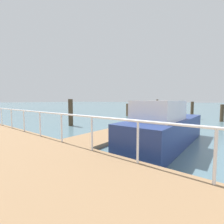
% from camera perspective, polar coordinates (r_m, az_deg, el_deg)
% --- Properties ---
extents(ground_plane, '(300.00, 300.00, 0.00)m').
position_cam_1_polar(ground_plane, '(19.10, -32.23, -2.19)').
color(ground_plane, slate).
extents(floating_dock, '(14.24, 2.00, 0.18)m').
position_cam_1_polar(floating_dock, '(11.44, 10.87, -5.09)').
color(floating_dock, '#93704C').
rests_on(floating_dock, ground_plane).
extents(boardwalk_railing, '(0.06, 28.54, 1.08)m').
position_cam_1_polar(boardwalk_railing, '(7.34, -25.19, -1.67)').
color(boardwalk_railing, white).
rests_on(boardwalk_railing, boardwalk).
extents(dock_piling_0, '(0.31, 0.31, 1.58)m').
position_cam_1_polar(dock_piling_0, '(17.32, 35.64, -0.31)').
color(dock_piling_0, '#473826').
rests_on(dock_piling_0, ground_plane).
extents(dock_piling_1, '(0.31, 0.31, 1.53)m').
position_cam_1_polar(dock_piling_1, '(19.61, 5.67, 0.85)').
color(dock_piling_1, brown).
rests_on(dock_piling_1, ground_plane).
extents(dock_piling_2, '(0.35, 0.35, 2.05)m').
position_cam_1_polar(dock_piling_2, '(12.20, -15.10, -0.16)').
color(dock_piling_2, '#473826').
rests_on(dock_piling_2, ground_plane).
extents(dock_piling_3, '(0.28, 0.28, 2.07)m').
position_cam_1_polar(dock_piling_3, '(21.32, 16.42, 1.71)').
color(dock_piling_3, brown).
rests_on(dock_piling_3, ground_plane).
extents(dock_piling_4, '(0.30, 0.30, 1.82)m').
position_cam_1_polar(dock_piling_4, '(18.43, 27.57, 0.61)').
color(dock_piling_4, '#473826').
rests_on(dock_piling_4, ground_plane).
extents(moored_boat_2, '(5.81, 1.94, 1.94)m').
position_cam_1_polar(moored_boat_2, '(7.18, 18.86, -5.46)').
color(moored_boat_2, navy).
rests_on(moored_boat_2, ground_plane).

